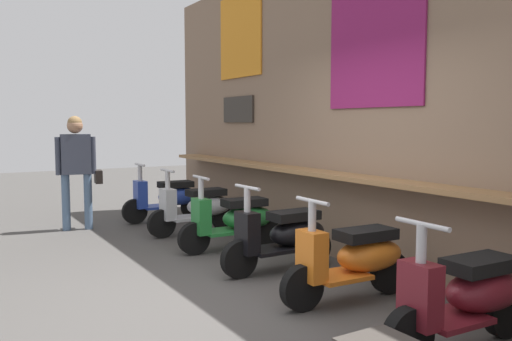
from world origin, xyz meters
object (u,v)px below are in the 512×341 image
Objects in this scene: scooter_silver at (199,207)px; scooter_green at (236,219)px; shopper_with_handbag at (77,160)px; scooter_black at (285,235)px; scooter_orange at (355,258)px; scooter_blue at (169,197)px; scooter_maroon at (468,295)px.

scooter_green is at bearing 89.30° from scooter_silver.
shopper_with_handbag is (-2.34, -1.46, 0.67)m from scooter_green.
scooter_green is at bearing -91.47° from scooter_black.
scooter_black is at bearing -88.52° from scooter_orange.
scooter_blue is at bearing -91.47° from scooter_black.
scooter_maroon is 6.05m from shopper_with_handbag.
scooter_black is at bearing -88.60° from scooter_maroon.
scooter_silver and scooter_black have the same top height.
scooter_blue is 1.00× the size of scooter_maroon.
scooter_black is (2.27, -0.00, 0.00)m from scooter_silver.
scooter_blue and scooter_maroon have the same top height.
scooter_blue and scooter_silver have the same top height.
scooter_green is 1.00× the size of scooter_black.
scooter_green is 0.81× the size of shopper_with_handbag.
scooter_blue and scooter_black have the same top height.
scooter_silver is 1.00× the size of scooter_green.
scooter_black is 1.00× the size of scooter_maroon.
scooter_silver and scooter_orange have the same top height.
scooter_green is 2.84m from shopper_with_handbag.
scooter_silver is at bearing -122.29° from shopper_with_handbag.
scooter_silver is 3.42m from scooter_orange.
scooter_black is at bearing 91.45° from scooter_blue.
scooter_orange is at bearing 91.45° from scooter_blue.
scooter_orange is 4.89m from shopper_with_handbag.
scooter_silver is 1.00× the size of scooter_maroon.
scooter_orange is at bearing -155.38° from shopper_with_handbag.
scooter_maroon is at bearing -158.86° from shopper_with_handbag.
scooter_green is at bearing 91.45° from scooter_blue.
scooter_maroon is 0.81× the size of shopper_with_handbag.
shopper_with_handbag is (-0.00, -1.46, 0.67)m from scooter_blue.
scooter_silver is at bearing -91.47° from scooter_black.
scooter_orange and scooter_maroon have the same top height.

